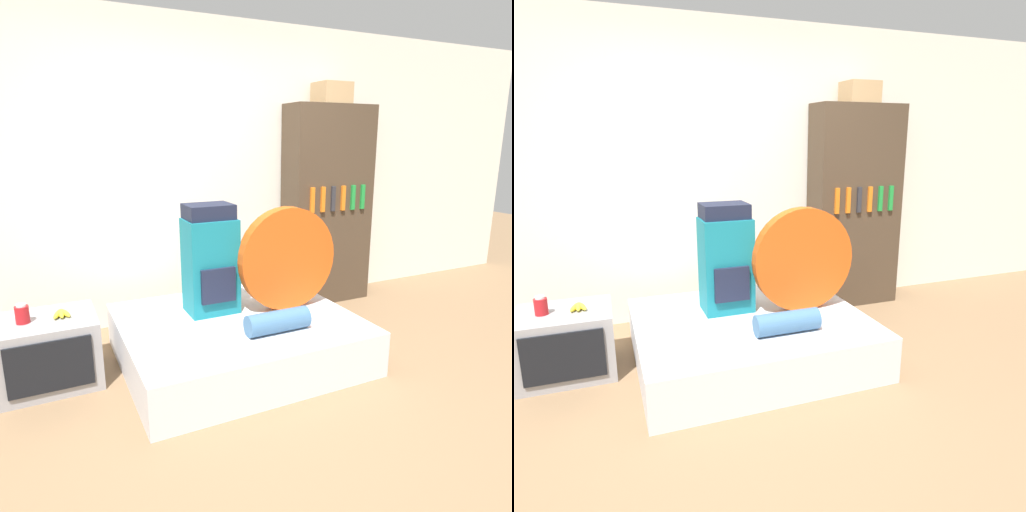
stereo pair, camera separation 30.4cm
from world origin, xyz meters
TOP-DOWN VIEW (x-y plane):
  - ground_plane at (0.00, 0.00)m, footprint 16.00×16.00m
  - wall_back at (0.00, 1.82)m, footprint 8.00×0.05m
  - bed at (-0.04, 0.78)m, footprint 1.65×1.41m
  - backpack at (-0.16, 0.99)m, footprint 0.37×0.32m
  - tent_bag at (0.39, 0.81)m, footprint 0.79×0.10m
  - sleeping_roll at (0.11, 0.43)m, footprint 0.45×0.15m
  - television at (-1.31, 1.00)m, footprint 0.63×0.53m
  - canister at (-1.44, 0.99)m, footprint 0.08×0.08m
  - banana_bunch at (-1.21, 1.01)m, footprint 0.13×0.17m
  - bookshelf at (1.29, 1.61)m, footprint 0.86×0.36m
  - cardboard_box at (1.29, 1.60)m, footprint 0.30×0.26m

SIDE VIEW (x-z plane):
  - ground_plane at x=0.00m, z-range 0.00..0.00m
  - bed at x=-0.04m, z-range 0.00..0.33m
  - television at x=-1.31m, z-range 0.00..0.46m
  - sleeping_roll at x=0.11m, z-range 0.33..0.48m
  - banana_bunch at x=-1.21m, z-range 0.46..0.50m
  - canister at x=-1.44m, z-range 0.46..0.59m
  - tent_bag at x=0.39m, z-range 0.33..1.11m
  - backpack at x=-0.16m, z-range 0.31..1.13m
  - bookshelf at x=1.29m, z-range 0.00..1.91m
  - wall_back at x=0.00m, z-range 0.00..2.60m
  - cardboard_box at x=1.29m, z-range 1.91..2.10m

